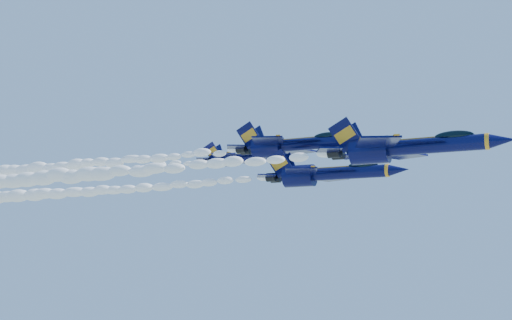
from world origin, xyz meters
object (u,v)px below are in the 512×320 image
at_px(jet_lead, 406,147).
at_px(jet_third, 294,144).
at_px(jet_second, 327,173).
at_px(jet_fourth, 242,158).

height_order(jet_lead, jet_third, jet_third).
xyz_separation_m(jet_second, jet_third, (-6.64, 5.23, 5.11)).
xyz_separation_m(jet_third, jet_fourth, (-12.97, 9.33, 0.31)).
height_order(jet_third, jet_fourth, jet_third).
xyz_separation_m(jet_lead, jet_second, (-12.57, 10.77, -0.86)).
bearing_deg(jet_third, jet_second, -38.23).
height_order(jet_lead, jet_second, jet_lead).
distance_m(jet_second, jet_fourth, 25.02).
height_order(jet_lead, jet_fourth, jet_fourth).
relative_size(jet_lead, jet_second, 1.03).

